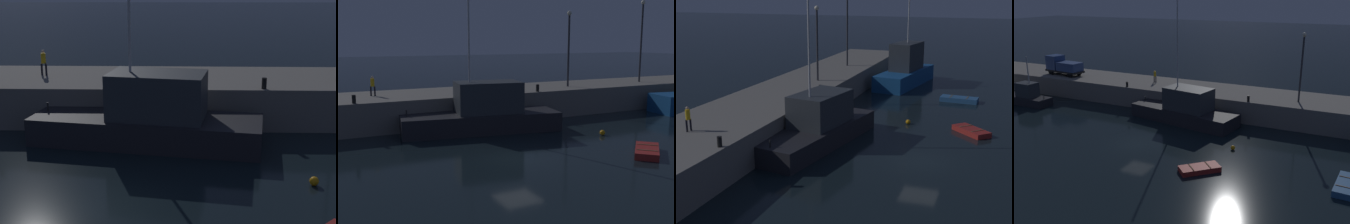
% 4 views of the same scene
% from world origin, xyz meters
% --- Properties ---
extents(ground_plane, '(320.00, 320.00, 0.00)m').
position_xyz_m(ground_plane, '(0.00, 0.00, 0.00)').
color(ground_plane, black).
extents(pier_quay, '(73.48, 7.44, 2.48)m').
position_xyz_m(pier_quay, '(0.00, 13.66, 1.24)').
color(pier_quay, gray).
rests_on(pier_quay, ground).
extents(fishing_trawler_red, '(12.57, 5.71, 13.45)m').
position_xyz_m(fishing_trawler_red, '(1.27, 7.96, 1.41)').
color(fishing_trawler_red, '#232328').
rests_on(fishing_trawler_red, ground).
extents(rowboat_white_mid, '(3.27, 3.25, 0.46)m').
position_xyz_m(rowboat_white_mid, '(7.65, -2.75, 0.21)').
color(rowboat_white_mid, '#B22823').
rests_on(rowboat_white_mid, ground).
extents(mooring_buoy_near, '(0.40, 0.40, 0.40)m').
position_xyz_m(mooring_buoy_near, '(8.60, 2.62, 0.20)').
color(mooring_buoy_near, orange).
rests_on(mooring_buoy_near, ground).
extents(lamp_post_west, '(0.44, 0.44, 7.27)m').
position_xyz_m(lamp_post_west, '(12.44, 12.61, 6.77)').
color(lamp_post_west, '#38383D').
rests_on(lamp_post_west, pier_quay).
extents(lamp_post_east, '(0.44, 0.44, 8.67)m').
position_xyz_m(lamp_post_east, '(22.04, 12.83, 7.49)').
color(lamp_post_east, '#38383D').
rests_on(lamp_post_east, pier_quay).
extents(dockworker, '(0.43, 0.36, 1.64)m').
position_xyz_m(dockworker, '(-5.92, 13.92, 3.41)').
color(dockworker, black).
rests_on(dockworker, pier_quay).
extents(bollard_west, '(0.28, 0.28, 0.64)m').
position_xyz_m(bollard_west, '(7.60, 10.34, 2.79)').
color(bollard_west, black).
rests_on(bollard_west, pier_quay).
extents(bollard_central, '(0.28, 0.28, 0.62)m').
position_xyz_m(bollard_central, '(-7.84, 10.33, 2.79)').
color(bollard_central, black).
rests_on(bollard_central, pier_quay).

